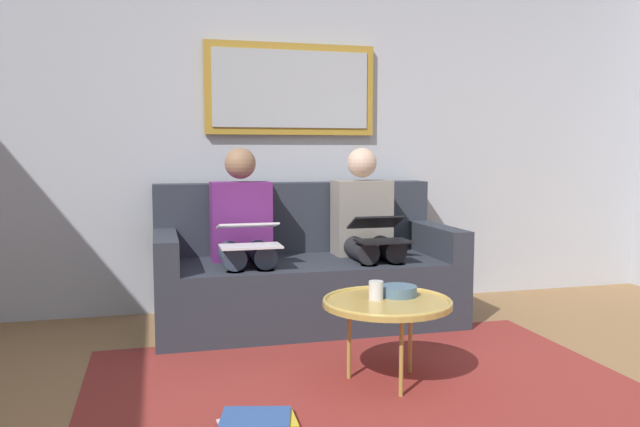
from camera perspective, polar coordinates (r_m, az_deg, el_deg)
wall_rear at (r=4.57m, az=-2.89°, el=7.96°), size 6.00×0.12×2.60m
area_rug at (r=3.08m, az=4.16°, el=-15.50°), size 2.60×1.80×0.01m
couch at (r=4.17m, az=-1.46°, el=-5.45°), size 1.92×0.90×0.90m
framed_mirror at (r=4.49m, az=-2.66°, el=11.20°), size 1.21×0.05×0.64m
coffee_table at (r=3.05m, az=6.11°, el=-8.09°), size 0.62×0.62×0.41m
cup at (r=3.05m, az=5.10°, el=-6.96°), size 0.07×0.07×0.09m
bowl at (r=3.14m, az=7.10°, el=-6.99°), size 0.19×0.19×0.05m
person_left at (r=4.17m, az=4.23°, el=-1.34°), size 0.38×0.58×1.14m
laptop_black at (r=3.95m, az=5.35°, el=-1.54°), size 0.32×0.35×0.16m
person_right at (r=3.98m, az=-6.99°, el=-1.69°), size 0.38×0.58×1.14m
laptop_white at (r=3.73m, az=-6.48°, el=-1.90°), size 0.35×0.33×0.14m
magazine_stack at (r=2.68m, az=-5.57°, el=-18.33°), size 0.34×0.29×0.04m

